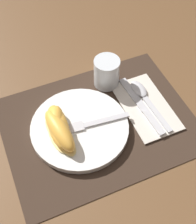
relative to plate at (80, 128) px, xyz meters
The scene contains 11 objects.
ground_plane 0.05m from the plate, ahead, with size 3.00×3.00×0.00m, color brown.
placemat 0.05m from the plate, ahead, with size 0.47×0.35×0.00m.
plate is the anchor object (origin of this frame).
juice_glass 0.17m from the plate, 43.38° to the left, with size 0.07×0.07×0.08m.
napkin 0.18m from the plate, ahead, with size 0.11×0.20×0.00m.
knife 0.17m from the plate, ahead, with size 0.03×0.20×0.01m.
spoon 0.19m from the plate, ahead, with size 0.04×0.18×0.01m.
fork 0.02m from the plate, 18.04° to the right, with size 0.19×0.04×0.00m.
citrus_wedge_0 0.06m from the plate, 157.78° to the left, with size 0.07×0.10×0.04m.
citrus_wedge_1 0.06m from the plate, behind, with size 0.06×0.14×0.04m.
citrus_wedge_2 0.06m from the plate, behind, with size 0.06×0.14×0.04m.
Camera 1 is at (-0.18, -0.41, 0.64)m, focal length 50.00 mm.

